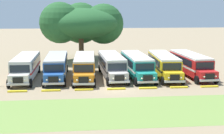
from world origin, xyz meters
name	(u,v)px	position (x,y,z in m)	size (l,w,h in m)	color
ground_plane	(116,88)	(0.00, 0.00, 0.00)	(220.00, 220.00, 0.00)	#937F60
foreground_grass_strip	(126,111)	(0.00, -7.67, 0.00)	(80.00, 8.10, 0.01)	olive
parked_bus_slot_0	(26,66)	(-10.75, 6.22, 1.58)	(2.86, 10.86, 2.82)	silver
parked_bus_slot_1	(56,66)	(-6.94, 6.16, 1.58)	(2.84, 10.86, 2.82)	#23519E
parked_bus_slot_2	(85,66)	(-3.36, 5.66, 1.58)	(2.97, 10.88, 2.82)	orange
parked_bus_slot_3	(112,65)	(0.15, 6.19, 1.58)	(3.16, 10.90, 2.82)	#9E9993
parked_bus_slot_4	(137,64)	(3.38, 5.88, 1.58)	(3.08, 10.89, 2.82)	teal
parked_bus_slot_5	(164,64)	(6.95, 5.79, 1.58)	(3.10, 10.89, 2.82)	yellow
parked_bus_slot_6	(191,63)	(10.62, 5.99, 1.58)	(3.09, 10.89, 2.82)	red
curb_wheelstop_0	(17,91)	(-10.56, -0.45, 0.07)	(2.00, 0.36, 0.15)	yellow
curb_wheelstop_1	(51,90)	(-7.04, -0.45, 0.07)	(2.00, 0.36, 0.15)	yellow
curb_wheelstop_2	(84,90)	(-3.52, -0.45, 0.07)	(2.00, 0.36, 0.15)	yellow
curb_wheelstop_3	(116,89)	(0.00, -0.45, 0.07)	(2.00, 0.36, 0.15)	yellow
curb_wheelstop_4	(148,88)	(3.52, -0.45, 0.07)	(2.00, 0.36, 0.15)	yellow
curb_wheelstop_5	(179,87)	(7.04, -0.45, 0.07)	(2.00, 0.36, 0.15)	yellow
curb_wheelstop_6	(209,86)	(10.56, -0.45, 0.07)	(2.00, 0.36, 0.15)	yellow
broad_shade_tree	(82,23)	(-3.59, 19.66, 6.29)	(13.99, 12.83, 9.84)	brown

